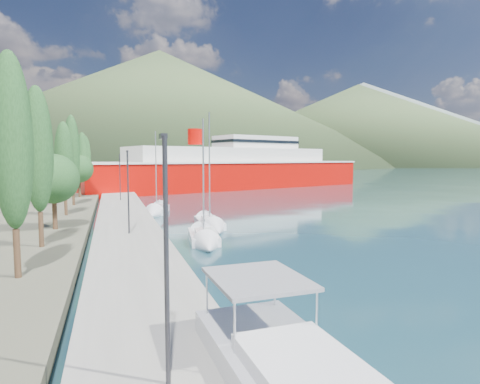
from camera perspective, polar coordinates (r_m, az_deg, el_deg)
name	(u,v)px	position (r m, az deg, el deg)	size (l,w,h in m)	color
ground	(142,177)	(137.99, -13.73, 2.05)	(1400.00, 1400.00, 0.00)	#1A3C47
quay	(123,215)	(43.88, -16.26, -3.09)	(5.00, 88.00, 0.80)	gray
hills_far	(206,114)	(657.23, -4.89, 10.99)	(1480.00, 900.00, 180.00)	slate
hills_near	(222,115)	(406.99, -2.51, 10.84)	(1010.00, 520.00, 115.00)	#3F542F
tree_row	(70,162)	(48.78, -23.02, 3.93)	(3.97, 61.27, 10.71)	#47301E
lamp_posts	(127,187)	(31.53, -15.73, 0.63)	(0.15, 45.88, 6.06)	#2D2D33
sailboat_near	(206,242)	(29.24, -4.92, -7.06)	(2.98, 7.19, 10.03)	silver
sailboat_mid	(213,226)	(35.60, -3.88, -4.91)	(2.51, 7.91, 11.22)	silver
sailboat_far	(155,212)	(45.59, -12.03, -2.85)	(3.99, 7.30, 10.23)	silver
ferry	(233,170)	(85.04, -1.05, 3.17)	(65.10, 32.82, 12.72)	#B90802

